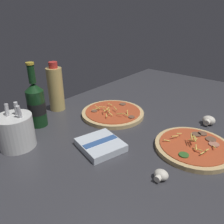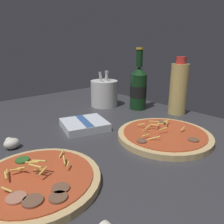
# 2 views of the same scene
# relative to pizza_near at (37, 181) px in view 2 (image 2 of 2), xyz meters

# --- Properties ---
(counter_slab) EXTENTS (1.60, 0.90, 0.03)m
(counter_slab) POSITION_rel_pizza_near_xyz_m (0.06, 0.23, -0.02)
(counter_slab) COLOR #38383D
(counter_slab) RESTS_ON ground
(pizza_near) EXTENTS (0.25, 0.25, 0.05)m
(pizza_near) POSITION_rel_pizza_near_xyz_m (0.00, 0.00, 0.00)
(pizza_near) COLOR tan
(pizza_near) RESTS_ON counter_slab
(pizza_far) EXTENTS (0.27, 0.27, 0.04)m
(pizza_far) POSITION_rel_pizza_near_xyz_m (0.03, 0.37, 0.00)
(pizza_far) COLOR tan
(pizza_far) RESTS_ON counter_slab
(beer_bottle) EXTENTS (0.07, 0.07, 0.25)m
(beer_bottle) POSITION_rel_pizza_near_xyz_m (-0.22, 0.54, 0.08)
(beer_bottle) COLOR #143819
(beer_bottle) RESTS_ON counter_slab
(oil_bottle) EXTENTS (0.07, 0.07, 0.22)m
(oil_bottle) POSITION_rel_pizza_near_xyz_m (-0.08, 0.61, 0.09)
(oil_bottle) COLOR #D6B766
(oil_bottle) RESTS_ON counter_slab
(mushroom_left) EXTENTS (0.04, 0.04, 0.03)m
(mushroom_left) POSITION_rel_pizza_near_xyz_m (-0.20, 0.02, 0.00)
(mushroom_left) COLOR white
(mushroom_left) RESTS_ON counter_slab
(utensil_crock) EXTENTS (0.12, 0.12, 0.16)m
(utensil_crock) POSITION_rel_pizza_near_xyz_m (-0.35, 0.47, 0.05)
(utensil_crock) COLOR silver
(utensil_crock) RESTS_ON counter_slab
(dish_towel) EXTENTS (0.16, 0.17, 0.03)m
(dish_towel) POSITION_rel_pizza_near_xyz_m (-0.19, 0.24, 0.00)
(dish_towel) COLOR silver
(dish_towel) RESTS_ON counter_slab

